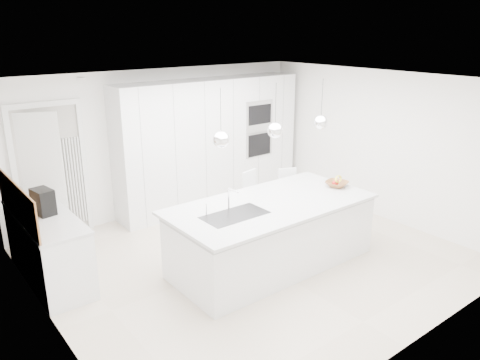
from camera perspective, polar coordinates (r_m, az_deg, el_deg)
floor at (r=6.81m, az=1.57°, el=-9.45°), size 5.50×5.50×0.00m
wall_back at (r=8.34m, az=-9.37°, el=4.69°), size 5.50×0.00×5.50m
wall_left at (r=5.14m, az=-22.79°, el=-5.11°), size 0.00×5.00×5.00m
ceiling at (r=6.07m, az=1.78°, el=11.94°), size 5.50×5.50×0.00m
tall_cabinets at (r=8.52m, az=-3.63°, el=4.49°), size 3.60×0.60×2.30m
oven_stack at (r=8.77m, az=2.38°, el=6.24°), size 0.62×0.04×1.05m
doorway_frame at (r=7.67m, az=-22.00°, el=0.66°), size 1.11×0.08×2.13m
hallway_door at (r=7.57m, az=-23.67°, el=0.07°), size 0.76×0.38×2.00m
radiator at (r=7.80m, az=-19.59°, el=-0.14°), size 0.32×0.04×1.40m
left_base_cabinets at (r=6.60m, az=-22.33°, el=-7.70°), size 0.60×1.80×0.86m
left_worktop at (r=6.43m, az=-22.80°, el=-4.08°), size 0.62×1.82×0.04m
oak_backsplash at (r=6.28m, az=-25.61°, el=-2.34°), size 0.02×1.80×0.50m
island_base at (r=6.48m, az=3.99°, el=-6.78°), size 2.80×1.20×0.86m
island_worktop at (r=6.34m, az=3.78°, el=-2.94°), size 2.84×1.40×0.04m
island_sink at (r=5.94m, az=-0.62°, el=-5.01°), size 0.84×0.44×0.18m
island_tap at (r=6.03m, az=-1.41°, el=-2.29°), size 0.02×0.02×0.30m
pendant_left at (r=5.49m, az=-2.33°, el=4.91°), size 0.20×0.20×0.20m
pendant_mid at (r=6.01m, az=4.30°, el=6.04°), size 0.20×0.20×0.20m
pendant_right at (r=6.60m, az=9.82°, el=6.92°), size 0.20×0.20×0.20m
fruit_bowl at (r=7.08m, az=11.72°, el=-0.47°), size 0.40×0.40×0.08m
espresso_machine at (r=6.39m, az=-22.87°, el=-2.46°), size 0.25×0.34×0.33m
bar_stool_left at (r=7.42m, az=1.72°, el=-2.84°), size 0.42×0.52×1.00m
bar_stool_right at (r=7.70m, az=6.33°, el=-2.27°), size 0.47×0.53×0.97m
apple_a at (r=7.06m, az=11.64°, el=-0.28°), size 0.08×0.08×0.08m
apple_b at (r=7.03m, az=11.50°, el=-0.37°), size 0.07×0.07×0.07m
apple_c at (r=7.03m, az=11.45°, el=-0.36°), size 0.07×0.07×0.07m
banana_bunch at (r=7.06m, az=11.90°, el=0.11°), size 0.24×0.17×0.22m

